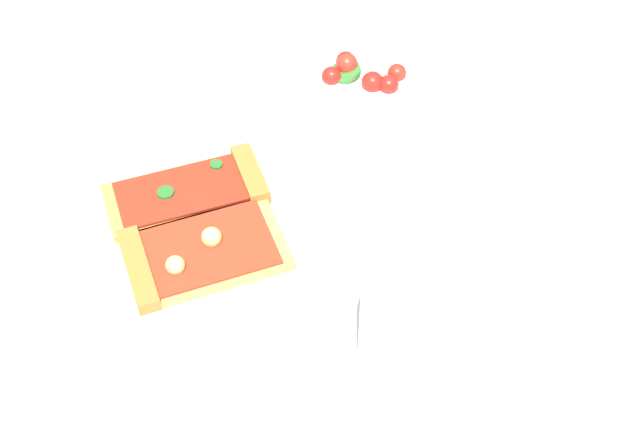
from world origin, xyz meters
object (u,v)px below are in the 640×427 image
at_px(soda_glass, 410,331).
at_px(pizza_slice_near, 197,190).
at_px(plate, 196,229).
at_px(pizza_slice_far, 195,254).
at_px(salad_bowl, 365,101).

bearing_deg(soda_glass, pizza_slice_near, -56.66).
bearing_deg(plate, pizza_slice_far, 84.31).
relative_size(plate, pizza_slice_far, 1.65).
bearing_deg(salad_bowl, plate, 29.19).
height_order(plate, salad_bowl, salad_bowl).
bearing_deg(pizza_slice_near, plate, 79.41).
height_order(pizza_slice_near, pizza_slice_far, pizza_slice_far).
bearing_deg(pizza_slice_far, salad_bowl, -142.86).
xyz_separation_m(pizza_slice_far, soda_glass, (-0.16, 0.15, 0.04)).
bearing_deg(pizza_slice_near, pizza_slice_far, 81.96).
height_order(pizza_slice_near, salad_bowl, salad_bowl).
xyz_separation_m(pizza_slice_near, soda_glass, (-0.15, 0.22, 0.04)).
height_order(plate, soda_glass, soda_glass).
distance_m(pizza_slice_near, salad_bowl, 0.20).
xyz_separation_m(pizza_slice_far, salad_bowl, (-0.20, -0.15, 0.02)).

